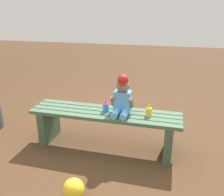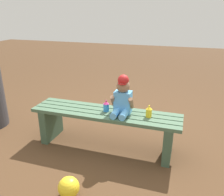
{
  "view_description": "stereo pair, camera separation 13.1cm",
  "coord_description": "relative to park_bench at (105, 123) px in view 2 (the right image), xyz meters",
  "views": [
    {
      "loc": [
        0.63,
        -2.15,
        1.42
      ],
      "look_at": [
        0.09,
        -0.05,
        0.6
      ],
      "focal_mm": 37.39,
      "sensor_mm": 36.0,
      "label": 1
    },
    {
      "loc": [
        0.76,
        -2.11,
        1.42
      ],
      "look_at": [
        0.09,
        -0.05,
        0.6
      ],
      "focal_mm": 37.39,
      "sensor_mm": 36.0,
      "label": 2
    }
  ],
  "objects": [
    {
      "name": "sippy_cup_right",
      "position": [
        0.46,
        0.01,
        0.19
      ],
      "size": [
        0.06,
        0.06,
        0.12
      ],
      "color": "yellow",
      "rests_on": "park_bench"
    },
    {
      "name": "ground_plane",
      "position": [
        0.0,
        -0.0,
        -0.29
      ],
      "size": [
        16.0,
        16.0,
        0.0
      ],
      "primitive_type": "plane",
      "color": "#4C331E"
    },
    {
      "name": "child_figure",
      "position": [
        0.18,
        0.02,
        0.31
      ],
      "size": [
        0.23,
        0.27,
        0.4
      ],
      "color": "#59A5E5",
      "rests_on": "park_bench"
    },
    {
      "name": "park_bench",
      "position": [
        0.0,
        0.0,
        0.0
      ],
      "size": [
        1.58,
        0.36,
        0.42
      ],
      "color": "#47664C",
      "rests_on": "ground_plane"
    },
    {
      "name": "toy_ball",
      "position": [
        -0.03,
        -0.79,
        -0.2
      ],
      "size": [
        0.17,
        0.17,
        0.17
      ],
      "primitive_type": "sphere",
      "color": "yellow",
      "rests_on": "ground_plane"
    },
    {
      "name": "sippy_cup_left",
      "position": [
        0.01,
        0.01,
        0.19
      ],
      "size": [
        0.06,
        0.06,
        0.12
      ],
      "color": "#338CE5",
      "rests_on": "park_bench"
    }
  ]
}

